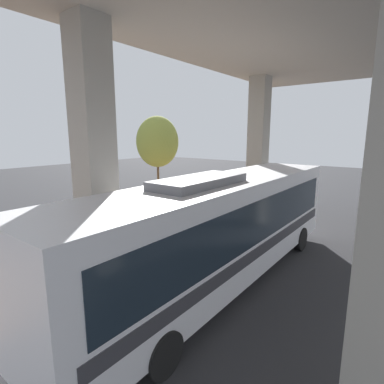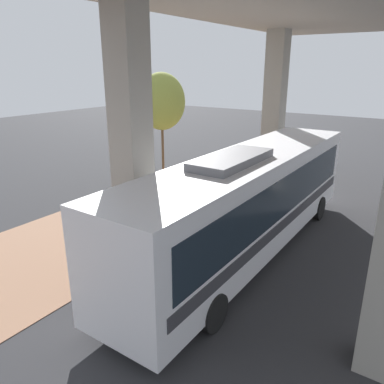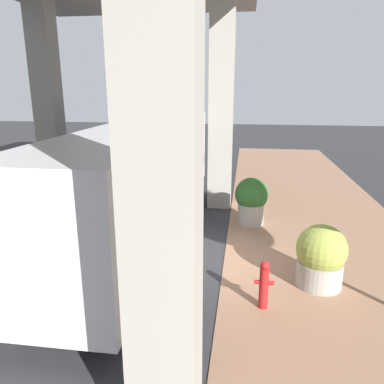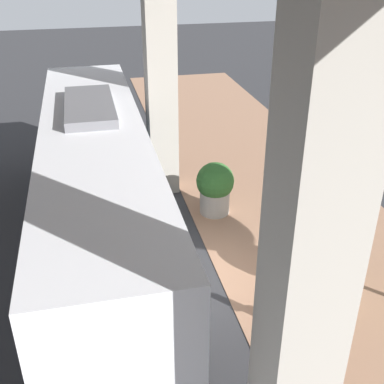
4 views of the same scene
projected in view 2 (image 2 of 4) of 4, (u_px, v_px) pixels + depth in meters
name	position (u px, v px, depth m)	size (l,w,h in m)	color
ground_plane	(210.00, 218.00, 16.23)	(80.00, 80.00, 0.00)	#2D2D30
sidewalk_strip	(156.00, 204.00, 17.83)	(6.00, 40.00, 0.02)	#936B51
overpass	(322.00, 29.00, 11.75)	(9.40, 18.32, 8.51)	#9E998E
bus	(249.00, 198.00, 12.59)	(2.63, 12.85, 3.74)	silver
fire_hydrant	(215.00, 190.00, 18.19)	(0.42, 0.20, 1.11)	#B21919
planter_front	(148.00, 219.00, 13.87)	(1.14, 1.14, 1.66)	#9E998E
planter_middle	(179.00, 187.00, 17.95)	(1.18, 1.18, 1.55)	#9E998E
street_tree_near	(162.00, 102.00, 19.62)	(2.48, 2.48, 5.99)	brown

